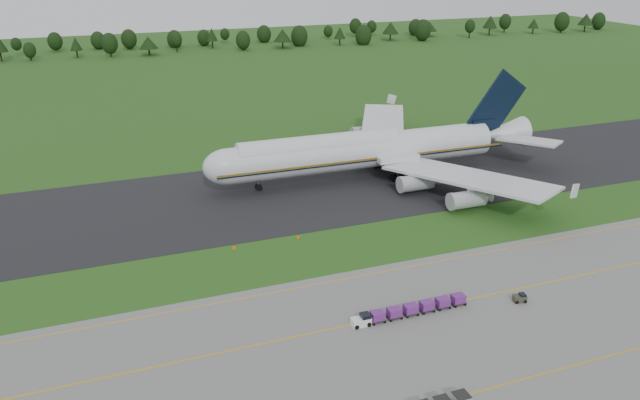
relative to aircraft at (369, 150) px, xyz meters
name	(u,v)px	position (x,y,z in m)	size (l,w,h in m)	color
ground	(331,250)	(-21.35, -31.35, -6.32)	(600.00, 600.00, 0.00)	#234E17
apron	(431,367)	(-21.35, -65.35, -6.29)	(300.00, 52.00, 0.06)	slate
taxiway	(283,193)	(-21.35, -3.35, -6.28)	(300.00, 40.00, 0.08)	black
apron_markings	(405,336)	(-21.35, -58.33, -6.25)	(300.00, 30.20, 0.01)	#D29D0C
tree_line	(207,39)	(-0.37, 187.26, -0.20)	(530.59, 23.90, 11.78)	black
aircraft	(369,150)	(0.00, 0.00, 0.00)	(78.29, 76.83, 22.13)	silver
baggage_train	(409,310)	(-18.50, -53.91, -5.41)	(17.80, 1.61, 1.55)	white
utility_cart	(520,299)	(-1.52, -56.45, -5.77)	(2.01, 1.43, 1.01)	#353827
edge_markers	(267,243)	(-31.13, -25.26, -6.04)	(12.08, 0.30, 0.60)	orange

